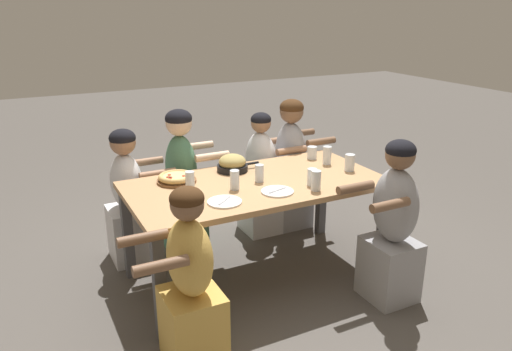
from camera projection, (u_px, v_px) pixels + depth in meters
The scene contains 20 objects.
ground_plane at pixel (256, 274), 3.83m from camera, with size 18.00×18.00×0.00m, color #514C47.
dining_table at pixel (256, 193), 3.61m from camera, with size 1.84×0.94×0.75m.
pizza_board_main at pixel (176, 178), 3.57m from camera, with size 0.28×0.28×0.06m.
skillet_bowl at pixel (232, 164), 3.80m from camera, with size 0.34×0.24×0.13m.
empty_plate_a at pixel (225, 202), 3.21m from camera, with size 0.22×0.22×0.02m.
empty_plate_b at pixel (277, 191), 3.39m from camera, with size 0.22×0.22×0.02m.
drinking_glass_a at pixel (190, 183), 3.36m from camera, with size 0.06×0.06×0.15m.
drinking_glass_b at pixel (327, 156), 3.96m from camera, with size 0.07×0.07×0.15m.
drinking_glass_c at pixel (312, 177), 3.50m from camera, with size 0.07×0.07×0.12m.
drinking_glass_d at pixel (235, 181), 3.42m from camera, with size 0.06×0.06×0.14m.
drinking_glass_e at pixel (259, 174), 3.58m from camera, with size 0.06×0.06×0.13m.
drinking_glass_f at pixel (316, 182), 3.40m from camera, with size 0.07×0.07×0.14m.
drinking_glass_g at pixel (312, 153), 4.11m from camera, with size 0.08×0.08×0.10m.
drinking_glass_h at pixel (350, 164), 3.81m from camera, with size 0.08×0.08×0.13m.
diner_far_right at pixel (291, 168), 4.53m from camera, with size 0.51×0.40×1.18m.
diner_near_left at pixel (190, 286), 2.76m from camera, with size 0.51×0.40×1.07m.
diner_far_midleft at pixel (182, 185), 4.09m from camera, with size 0.51×0.40×1.19m.
diner_far_left at pixel (129, 201), 3.92m from camera, with size 0.51×0.40×1.08m.
diner_near_right at pixel (393, 229), 3.37m from camera, with size 0.51×0.40×1.15m.
diner_far_midright at pixel (261, 179), 4.42m from camera, with size 0.51×0.40×1.09m.
Camera 1 is at (-1.52, -3.00, 1.97)m, focal length 35.00 mm.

